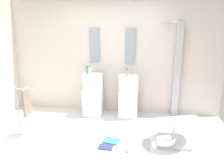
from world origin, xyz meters
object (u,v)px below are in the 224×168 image
at_px(pedestal_sink_left, 93,94).
at_px(lounge_chair, 174,124).
at_px(towel_rack, 25,103).
at_px(soap_bottle_clear, 90,71).
at_px(soap_bottle_green, 87,71).
at_px(shower_column, 177,68).
at_px(magazine_teal, 111,141).
at_px(soap_bottle_grey, 127,73).
at_px(magazine_navy, 106,147).
at_px(coffee_mug, 129,150).
at_px(pedestal_sink_right, 128,95).

distance_m(pedestal_sink_left, lounge_chair, 1.96).
height_order(lounge_chair, towel_rack, towel_rack).
bearing_deg(soap_bottle_clear, soap_bottle_green, 135.05).
bearing_deg(towel_rack, soap_bottle_clear, 47.49).
bearing_deg(lounge_chair, shower_column, 83.62).
bearing_deg(shower_column, magazine_teal, -131.28).
height_order(magazine_teal, soap_bottle_grey, soap_bottle_grey).
distance_m(lounge_chair, soap_bottle_green, 2.14).
bearing_deg(magazine_teal, lounge_chair, 20.75).
relative_size(magazine_navy, coffee_mug, 2.93).
xyz_separation_m(pedestal_sink_left, soap_bottle_green, (-0.10, -0.04, 0.53)).
distance_m(pedestal_sink_left, magazine_navy, 1.55).
relative_size(shower_column, soap_bottle_green, 11.52).
xyz_separation_m(lounge_chair, soap_bottle_clear, (-1.69, 0.92, 0.68)).
bearing_deg(shower_column, magazine_navy, -128.72).
bearing_deg(soap_bottle_green, magazine_navy, -64.57).
bearing_deg(towel_rack, coffee_mug, -9.14).
relative_size(lounge_chair, towel_rack, 1.07).
relative_size(pedestal_sink_right, magazine_navy, 4.45).
height_order(towel_rack, magazine_teal, towel_rack).
height_order(lounge_chair, soap_bottle_grey, soap_bottle_grey).
distance_m(magazine_teal, soap_bottle_grey, 1.46).
xyz_separation_m(towel_rack, magazine_navy, (1.51, -0.23, -0.61)).
distance_m(coffee_mug, soap_bottle_clear, 1.92).
xyz_separation_m(pedestal_sink_right, soap_bottle_grey, (-0.04, -0.11, 0.53)).
xyz_separation_m(pedestal_sink_left, shower_column, (1.80, 0.21, 0.59)).
relative_size(soap_bottle_green, soap_bottle_grey, 1.03).
height_order(pedestal_sink_left, coffee_mug, pedestal_sink_left).
bearing_deg(coffee_mug, soap_bottle_grey, 97.10).
height_order(magazine_navy, soap_bottle_grey, soap_bottle_grey).
height_order(coffee_mug, soap_bottle_clear, soap_bottle_clear).
bearing_deg(magazine_teal, magazine_navy, -93.31).
distance_m(lounge_chair, towel_rack, 2.66).
xyz_separation_m(shower_column, coffee_mug, (-0.87, -1.66, -1.03)).
bearing_deg(pedestal_sink_right, lounge_chair, -50.02).
height_order(lounge_chair, magazine_teal, lounge_chair).
xyz_separation_m(soap_bottle_grey, soap_bottle_clear, (-0.79, -0.00, 0.01)).
xyz_separation_m(coffee_mug, soap_bottle_green, (-1.04, 1.42, 0.97)).
bearing_deg(coffee_mug, magazine_teal, 139.10).
bearing_deg(soap_bottle_clear, towel_rack, -132.51).
bearing_deg(pedestal_sink_right, shower_column, 11.83).
height_order(towel_rack, soap_bottle_green, soap_bottle_green).
relative_size(coffee_mug, soap_bottle_grey, 0.47).
bearing_deg(shower_column, pedestal_sink_right, -168.17).
bearing_deg(magazine_navy, pedestal_sink_right, 81.62).
bearing_deg(coffee_mug, soap_bottle_green, 126.15).
relative_size(magazine_navy, soap_bottle_green, 1.32).
height_order(soap_bottle_grey, soap_bottle_clear, soap_bottle_clear).
distance_m(lounge_chair, coffee_mug, 0.90).
bearing_deg(magazine_navy, pedestal_sink_left, 113.76).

